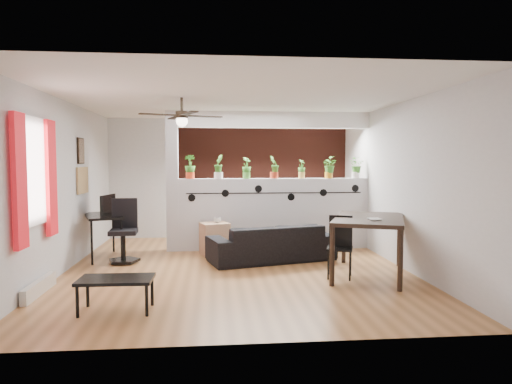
% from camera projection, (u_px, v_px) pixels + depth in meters
% --- Properties ---
extents(room_shell, '(6.30, 7.10, 2.90)m').
position_uv_depth(room_shell, '(236.00, 185.00, 7.08)').
color(room_shell, '#925D30').
rests_on(room_shell, ground).
extents(partition_wall, '(3.60, 0.18, 1.35)m').
position_uv_depth(partition_wall, '(274.00, 214.00, 8.68)').
color(partition_wall, '#BCBCC1').
rests_on(partition_wall, ground).
extents(ceiling_header, '(3.60, 0.18, 0.30)m').
position_uv_depth(ceiling_header, '(274.00, 120.00, 8.56)').
color(ceiling_header, white).
rests_on(ceiling_header, room_shell).
extents(pier_column, '(0.22, 0.20, 2.60)m').
position_uv_depth(pier_column, '(172.00, 181.00, 8.46)').
color(pier_column, '#BCBCC1').
rests_on(pier_column, ground).
extents(brick_panel, '(3.90, 0.05, 2.60)m').
position_uv_depth(brick_panel, '(265.00, 178.00, 10.10)').
color(brick_panel, '#9C3E2D').
rests_on(brick_panel, ground).
extents(vine_decal, '(3.31, 0.01, 0.30)m').
position_uv_depth(vine_decal, '(275.00, 193.00, 8.56)').
color(vine_decal, black).
rests_on(vine_decal, partition_wall).
extents(window_assembly, '(0.09, 1.30, 1.55)m').
position_uv_depth(window_assembly, '(34.00, 175.00, 5.63)').
color(window_assembly, white).
rests_on(window_assembly, room_shell).
extents(baseboard_heater, '(0.08, 1.00, 0.18)m').
position_uv_depth(baseboard_heater, '(39.00, 287.00, 5.73)').
color(baseboard_heater, silver).
rests_on(baseboard_heater, ground).
extents(corkboard, '(0.03, 0.60, 0.45)m').
position_uv_depth(corkboard, '(83.00, 180.00, 7.78)').
color(corkboard, '#A4804F').
rests_on(corkboard, room_shell).
extents(framed_art, '(0.03, 0.34, 0.44)m').
position_uv_depth(framed_art, '(81.00, 151.00, 7.70)').
color(framed_art, '#8C7259').
rests_on(framed_art, room_shell).
extents(ceiling_fan, '(1.19, 1.19, 0.43)m').
position_uv_depth(ceiling_fan, '(182.00, 117.00, 6.64)').
color(ceiling_fan, black).
rests_on(ceiling_fan, room_shell).
extents(potted_plant_0, '(0.27, 0.23, 0.44)m').
position_uv_depth(potted_plant_0, '(190.00, 166.00, 8.47)').
color(potted_plant_0, '#E6421B').
rests_on(potted_plant_0, partition_wall).
extents(potted_plant_1, '(0.21, 0.25, 0.45)m').
position_uv_depth(potted_plant_1, '(218.00, 166.00, 8.52)').
color(potted_plant_1, white).
rests_on(potted_plant_1, partition_wall).
extents(potted_plant_2, '(0.25, 0.25, 0.40)m').
position_uv_depth(potted_plant_2, '(246.00, 167.00, 8.57)').
color(potted_plant_2, '#4C9536').
rests_on(potted_plant_2, partition_wall).
extents(potted_plant_3, '(0.28, 0.26, 0.43)m').
position_uv_depth(potted_plant_3, '(274.00, 166.00, 8.62)').
color(potted_plant_3, '#B5351C').
rests_on(potted_plant_3, partition_wall).
extents(potted_plant_4, '(0.20, 0.22, 0.36)m').
position_uv_depth(potted_plant_4, '(302.00, 168.00, 8.67)').
color(potted_plant_4, gold).
rests_on(potted_plant_4, partition_wall).
extents(potted_plant_5, '(0.22, 0.25, 0.42)m').
position_uv_depth(potted_plant_5, '(329.00, 167.00, 8.72)').
color(potted_plant_5, orange).
rests_on(potted_plant_5, partition_wall).
extents(potted_plant_6, '(0.26, 0.26, 0.41)m').
position_uv_depth(potted_plant_6, '(356.00, 167.00, 8.77)').
color(potted_plant_6, white).
rests_on(potted_plant_6, partition_wall).
extents(sofa, '(2.14, 1.28, 0.59)m').
position_uv_depth(sofa, '(271.00, 243.00, 7.69)').
color(sofa, black).
rests_on(sofa, ground).
extents(cube_shelf, '(0.57, 0.54, 0.58)m').
position_uv_depth(cube_shelf, '(215.00, 239.00, 8.17)').
color(cube_shelf, tan).
rests_on(cube_shelf, ground).
extents(cup, '(0.13, 0.13, 0.10)m').
position_uv_depth(cup, '(217.00, 220.00, 8.15)').
color(cup, gray).
rests_on(cup, cube_shelf).
extents(computer_desk, '(0.87, 1.17, 0.76)m').
position_uv_depth(computer_desk, '(103.00, 219.00, 7.85)').
color(computer_desk, black).
rests_on(computer_desk, ground).
extents(monitor, '(0.33, 0.12, 0.18)m').
position_uv_depth(monitor, '(105.00, 208.00, 7.99)').
color(monitor, black).
rests_on(monitor, computer_desk).
extents(office_chair, '(0.54, 0.54, 1.04)m').
position_uv_depth(office_chair, '(124.00, 235.00, 7.54)').
color(office_chair, black).
rests_on(office_chair, ground).
extents(dining_table, '(1.47, 1.81, 0.86)m').
position_uv_depth(dining_table, '(369.00, 223.00, 6.66)').
color(dining_table, black).
rests_on(dining_table, ground).
extents(book, '(0.16, 0.22, 0.02)m').
position_uv_depth(book, '(369.00, 219.00, 6.35)').
color(book, gray).
rests_on(book, dining_table).
extents(folding_chair, '(0.45, 0.45, 0.88)m').
position_uv_depth(folding_chair, '(340.00, 241.00, 6.61)').
color(folding_chair, black).
rests_on(folding_chair, ground).
extents(coffee_table, '(0.82, 0.47, 0.38)m').
position_uv_depth(coffee_table, '(116.00, 282.00, 5.07)').
color(coffee_table, black).
rests_on(coffee_table, ground).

